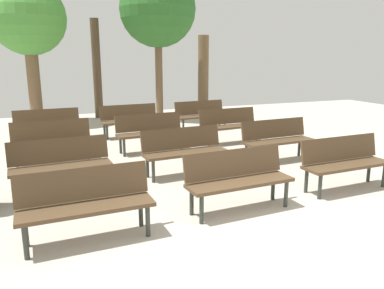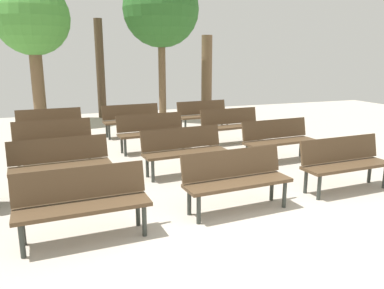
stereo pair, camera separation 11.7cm
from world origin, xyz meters
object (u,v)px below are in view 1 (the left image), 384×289
(bench_r0_c2, at_px, (344,160))
(bench_r2_c0, at_px, (52,138))
(bench_r1_c2, at_px, (277,137))
(bench_r3_c1, at_px, (130,118))
(bench_r0_c0, at_px, (86,200))
(bench_r2_c1, at_px, (150,130))
(tree_3, at_px, (203,75))
(bench_r1_c0, at_px, (61,162))
(tree_2, at_px, (28,19))
(bench_r3_c0, at_px, (47,124))
(bench_r3_c2, at_px, (201,114))
(bench_r2_c2, at_px, (229,123))
(bench_r0_c1, at_px, (238,176))
(tree_0, at_px, (97,69))
(tree_1, at_px, (158,9))
(bench_r1_c1, at_px, (184,148))

(bench_r0_c2, height_order, bench_r2_c0, same)
(bench_r1_c2, bearing_deg, bench_r3_c1, 120.28)
(bench_r0_c0, distance_m, bench_r2_c1, 4.40)
(bench_r0_c2, relative_size, bench_r1_c2, 1.00)
(bench_r1_c2, height_order, tree_3, tree_3)
(bench_r0_c2, relative_size, bench_r1_c0, 0.99)
(bench_r2_c0, distance_m, tree_2, 5.86)
(tree_3, bearing_deg, bench_r3_c0, -148.83)
(bench_r3_c1, bearing_deg, bench_r3_c2, -1.11)
(bench_r2_c2, distance_m, bench_r3_c0, 4.65)
(bench_r0_c1, distance_m, tree_2, 9.68)
(tree_0, bearing_deg, bench_r3_c2, -54.74)
(bench_r2_c1, xyz_separation_m, tree_1, (1.63, 4.67, 3.25))
(bench_r0_c2, height_order, bench_r1_c0, same)
(bench_r3_c2, bearing_deg, bench_r2_c0, -159.00)
(bench_r0_c1, relative_size, bench_r2_c1, 1.00)
(bench_r2_c1, xyz_separation_m, tree_2, (-2.51, 5.02, 2.81))
(bench_r2_c1, bearing_deg, bench_r1_c2, -40.94)
(bench_r1_c1, relative_size, bench_r3_c2, 1.00)
(bench_r1_c0, distance_m, tree_0, 7.89)
(tree_1, bearing_deg, tree_3, 16.61)
(bench_r2_c2, height_order, tree_1, tree_1)
(tree_3, bearing_deg, bench_r1_c0, -127.75)
(tree_2, bearing_deg, bench_r3_c1, -52.35)
(bench_r2_c2, relative_size, bench_r3_c2, 0.99)
(bench_r0_c0, xyz_separation_m, bench_r2_c2, (4.03, 4.11, 0.00))
(bench_r1_c2, bearing_deg, bench_r2_c0, 156.81)
(bench_r0_c1, bearing_deg, tree_2, 104.29)
(bench_r3_c0, distance_m, tree_2, 4.33)
(bench_r3_c0, distance_m, tree_0, 4.38)
(tree_3, bearing_deg, tree_0, 176.06)
(bench_r3_c0, relative_size, tree_3, 0.55)
(tree_1, height_order, tree_2, tree_1)
(bench_r2_c0, xyz_separation_m, tree_3, (5.77, 5.37, 0.98))
(bench_r2_c0, height_order, bench_r3_c0, same)
(bench_r1_c1, distance_m, bench_r2_c2, 2.89)
(bench_r1_c2, bearing_deg, bench_r1_c1, -178.59)
(tree_1, bearing_deg, bench_r2_c1, -109.20)
(bench_r2_c1, distance_m, bench_r3_c2, 2.88)
(bench_r2_c2, xyz_separation_m, bench_r3_c1, (-2.22, 1.73, 0.00))
(bench_r0_c1, bearing_deg, bench_r1_c1, 91.10)
(bench_r0_c1, relative_size, bench_r0_c2, 1.00)
(bench_r1_c1, bearing_deg, bench_r3_c1, 89.05)
(bench_r1_c1, xyz_separation_m, bench_r3_c0, (-2.35, 3.67, 0.00))
(tree_2, bearing_deg, bench_r2_c0, -86.26)
(bench_r1_c0, bearing_deg, bench_r1_c1, 0.27)
(bench_r2_c0, bearing_deg, tree_1, 49.48)
(bench_r0_c2, relative_size, bench_r3_c1, 0.99)
(bench_r0_c0, relative_size, bench_r1_c1, 0.99)
(bench_r1_c1, height_order, bench_r1_c2, same)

